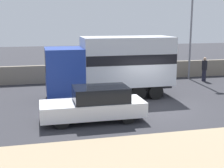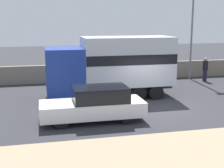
{
  "view_description": "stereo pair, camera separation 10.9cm",
  "coord_description": "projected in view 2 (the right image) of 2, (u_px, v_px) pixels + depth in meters",
  "views": [
    {
      "loc": [
        -5.62,
        -14.36,
        4.43
      ],
      "look_at": [
        -2.05,
        0.77,
        1.21
      ],
      "focal_mm": 50.0,
      "sensor_mm": 36.0,
      "label": 1
    },
    {
      "loc": [
        -5.52,
        -14.39,
        4.43
      ],
      "look_at": [
        -2.05,
        0.77,
        1.21
      ],
      "focal_mm": 50.0,
      "sensor_mm": 36.0,
      "label": 2
    }
  ],
  "objects": [
    {
      "name": "dirt_shoulder_foreground",
      "position": [
        213.0,
        153.0,
        10.48
      ],
      "size": [
        60.0,
        4.31,
        0.04
      ],
      "color": "#9E896B",
      "rests_on": "ground_plane"
    },
    {
      "name": "street_lamp",
      "position": [
        193.0,
        18.0,
        22.87
      ],
      "size": [
        0.56,
        0.28,
        8.03
      ],
      "color": "slate",
      "rests_on": "ground_plane"
    },
    {
      "name": "stone_wall_backdrop",
      "position": [
        117.0,
        71.0,
        23.26
      ],
      "size": [
        60.0,
        0.35,
        1.27
      ],
      "color": "gray",
      "rests_on": "ground_plane"
    },
    {
      "name": "pedestrian",
      "position": [
        205.0,
        69.0,
        22.66
      ],
      "size": [
        0.38,
        0.38,
        1.75
      ],
      "color": "#1E1E2D",
      "rests_on": "ground_plane"
    },
    {
      "name": "box_truck",
      "position": [
        113.0,
        64.0,
        17.76
      ],
      "size": [
        7.18,
        2.42,
        3.48
      ],
      "rotation": [
        0.0,
        0.0,
        3.14
      ],
      "color": "navy",
      "rests_on": "ground_plane"
    },
    {
      "name": "ground_plane",
      "position": [
        155.0,
        108.0,
        15.83
      ],
      "size": [
        80.0,
        80.0,
        0.0
      ],
      "primitive_type": "plane",
      "color": "#2D2D33"
    },
    {
      "name": "car_hatchback",
      "position": [
        95.0,
        104.0,
        13.77
      ],
      "size": [
        4.58,
        1.7,
        1.55
      ],
      "rotation": [
        0.0,
        0.0,
        3.14
      ],
      "color": "silver",
      "rests_on": "ground_plane"
    }
  ]
}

